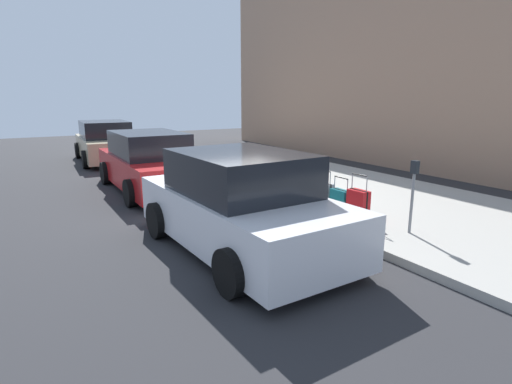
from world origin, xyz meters
The scene contains 17 objects.
ground_plane centered at (0.00, 0.00, 0.00)m, with size 40.00×40.00×0.00m, color #28282B.
sidewalk_curb centered at (0.00, -2.50, 0.07)m, with size 18.00×5.00×0.14m, color #9E9B93.
building_facade_sidewalk_side centered at (0.00, -8.06, 4.19)m, with size 24.00×3.00×8.38m, color #9E7A60.
suitcase_red_0 centered at (-3.24, -0.73, 0.45)m, with size 0.43×0.23×0.92m.
suitcase_teal_1 centered at (-2.74, -0.73, 0.40)m, with size 0.44×0.19×0.78m.
suitcase_silver_2 centered at (-2.29, -0.71, 0.43)m, with size 0.36×0.22×0.85m.
suitcase_olive_3 centered at (-1.81, -0.83, 0.51)m, with size 0.49×0.24×1.00m.
suitcase_maroon_4 centered at (-1.25, -0.71, 0.50)m, with size 0.50×0.20×0.78m.
suitcase_navy_5 centered at (-0.73, -0.71, 0.52)m, with size 0.42×0.22×1.00m.
suitcase_black_6 centered at (-0.22, -0.81, 0.43)m, with size 0.47×0.30×0.82m.
suitcase_red_7 centered at (0.29, -0.83, 0.44)m, with size 0.46×0.22×0.65m.
fire_hydrant centered at (0.98, -0.79, 0.51)m, with size 0.39×0.21×0.71m.
bollard_post centered at (1.69, -0.64, 0.52)m, with size 0.13×0.13×0.75m, color brown.
parking_meter centered at (-4.18, -1.04, 0.97)m, with size 0.12×0.09×1.27m.
parked_car_white_0 centered at (-3.07, 1.70, 0.76)m, with size 4.32×2.23×1.61m.
parked_car_red_1 centered at (1.99, 1.70, 0.73)m, with size 4.63×1.98×1.56m.
parked_car_beige_2 centered at (7.79, 1.70, 0.73)m, with size 4.51×2.16×1.54m.
Camera 1 is at (-8.63, 4.71, 2.46)m, focal length 28.55 mm.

